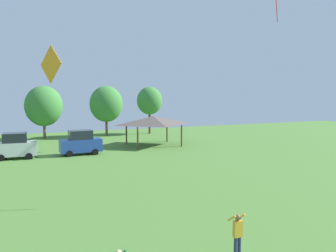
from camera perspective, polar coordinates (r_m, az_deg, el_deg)
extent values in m
cylinder|color=navy|center=(15.16, 10.77, -18.66)|extent=(0.14, 0.14, 0.88)
cylinder|color=navy|center=(15.25, 11.36, -18.52)|extent=(0.14, 0.14, 0.88)
cube|color=gold|center=(14.91, 11.13, -15.87)|extent=(0.36, 0.20, 0.66)
sphere|color=brown|center=(14.75, 11.16, -14.22)|extent=(0.24, 0.24, 0.24)
cylinder|color=gold|center=(14.72, 10.20, -14.36)|extent=(0.08, 0.53, 0.40)
cylinder|color=gold|center=(14.95, 11.65, -14.06)|extent=(0.08, 0.53, 0.40)
cylinder|color=#3D844C|center=(12.10, -7.02, -19.38)|extent=(0.08, 0.50, 0.38)
cube|color=orange|center=(31.37, -18.29, 9.39)|extent=(1.41, 2.93, 3.23)
cylinder|color=yellow|center=(31.35, -18.29, 9.39)|extent=(0.18, 0.11, 2.93)
cylinder|color=red|center=(24.72, 17.05, 17.41)|extent=(0.07, 0.27, 1.56)
cube|color=silver|center=(38.17, -23.28, -3.39)|extent=(4.11, 2.02, 1.32)
cube|color=#1E232D|center=(38.02, -23.35, -1.72)|extent=(2.30, 1.77, 0.92)
cylinder|color=black|center=(37.34, -21.41, -4.54)|extent=(0.65, 0.26, 0.64)
cylinder|color=black|center=(39.09, -21.35, -4.09)|extent=(0.65, 0.26, 0.64)
cylinder|color=black|center=(37.49, -25.22, -4.65)|extent=(0.65, 0.26, 0.64)
cylinder|color=black|center=(39.24, -24.98, -4.20)|extent=(0.65, 0.26, 0.64)
cube|color=#234299|center=(38.44, -13.82, -3.03)|extent=(4.29, 1.86, 1.32)
cube|color=#1E232D|center=(38.29, -13.86, -1.37)|extent=(2.37, 1.67, 0.93)
cylinder|color=black|center=(37.97, -11.59, -4.10)|extent=(0.65, 0.24, 0.64)
cylinder|color=black|center=(39.65, -12.18, -3.70)|extent=(0.65, 0.24, 0.64)
cylinder|color=black|center=(37.46, -15.52, -4.32)|extent=(0.65, 0.24, 0.64)
cylinder|color=black|center=(39.16, -15.94, -3.91)|extent=(0.65, 0.24, 0.64)
cylinder|color=brown|center=(40.71, -4.88, -1.96)|extent=(0.20, 0.20, 2.60)
cylinder|color=brown|center=(42.78, 2.20, -1.58)|extent=(0.20, 0.20, 2.60)
cylinder|color=brown|center=(44.92, -6.68, -1.27)|extent=(0.20, 0.20, 2.60)
cylinder|color=brown|center=(46.80, -0.15, -0.95)|extent=(0.20, 0.20, 2.60)
pyramid|color=#564C47|center=(43.53, -2.36, 0.93)|extent=(7.19, 5.76, 1.00)
cylinder|color=brown|center=(52.12, -19.20, -0.53)|extent=(0.36, 0.36, 2.71)
ellipsoid|color=#3D7F38|center=(51.89, -19.31, 3.05)|extent=(5.07, 5.07, 5.57)
cylinder|color=brown|center=(53.41, -9.83, -0.02)|extent=(0.36, 0.36, 2.96)
ellipsoid|color=#3D7F38|center=(53.19, -9.89, 3.50)|extent=(4.83, 4.83, 5.31)
cylinder|color=brown|center=(55.81, -2.98, 0.67)|extent=(0.36, 0.36, 3.69)
ellipsoid|color=#3D7F38|center=(55.62, -2.99, 4.08)|extent=(3.94, 3.94, 4.33)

